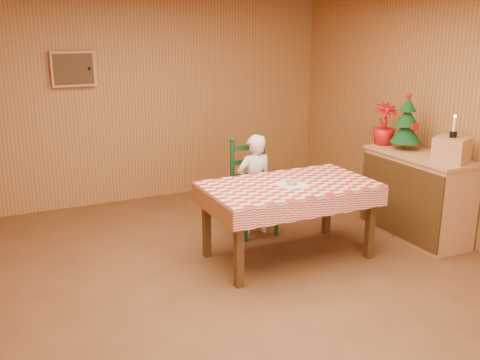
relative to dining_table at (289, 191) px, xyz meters
name	(u,v)px	position (x,y,z in m)	size (l,w,h in m)	color
ground	(250,289)	(-0.65, -0.46, -0.69)	(6.00, 6.00, 0.00)	brown
cabin_walls	(223,75)	(-0.66, 0.08, 1.14)	(5.10, 6.05, 2.65)	#AA713D
dining_table	(289,191)	(0.00, 0.00, 0.00)	(1.66, 0.96, 0.77)	#492C13
ladder_chair	(252,189)	(0.00, 0.79, -0.18)	(0.44, 0.40, 1.08)	black
seated_child	(254,185)	(0.00, 0.73, -0.13)	(0.41, 0.27, 1.12)	silver
napkin	(292,185)	(0.00, -0.05, 0.08)	(0.26, 0.26, 0.00)	white
donut	(292,183)	(0.00, -0.05, 0.10)	(0.11, 0.11, 0.04)	gold
shelf_unit	(416,195)	(1.55, -0.11, -0.22)	(0.54, 1.24, 0.93)	tan
crate	(452,150)	(1.56, -0.51, 0.37)	(0.30, 0.30, 0.25)	tan
christmas_tree	(407,124)	(1.56, 0.14, 0.52)	(0.34, 0.34, 0.62)	#492C13
flower_arrangement	(384,124)	(1.51, 0.44, 0.48)	(0.26, 0.26, 0.47)	#AA0F10
candle_set	(454,131)	(1.56, -0.51, 0.56)	(0.07, 0.07, 0.22)	black
storage_bin	(406,220)	(1.49, -0.06, -0.51)	(0.36, 0.36, 0.36)	black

